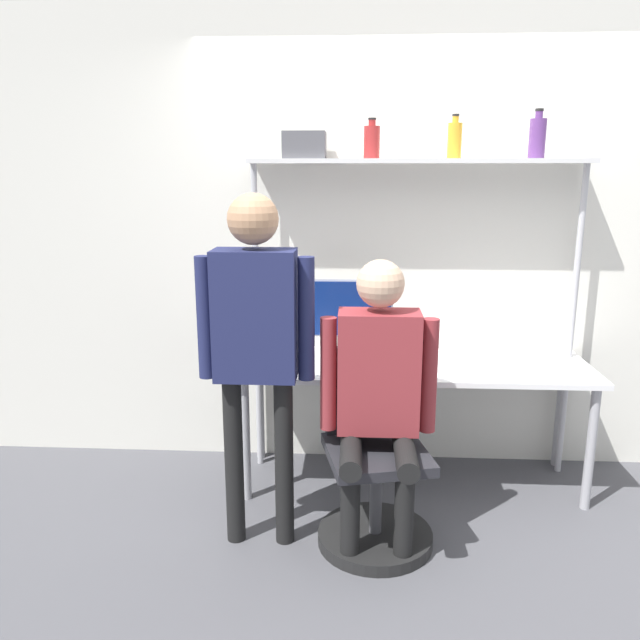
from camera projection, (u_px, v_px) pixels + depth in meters
name	position (u px, v px, depth m)	size (l,w,h in m)	color
ground_plane	(414.00, 511.00, 3.34)	(12.00, 12.00, 0.00)	#4C4C51
wall_back	(412.00, 244.00, 3.69)	(8.00, 0.06, 2.70)	silver
desk	(413.00, 375.00, 3.52)	(1.96, 0.63, 0.72)	white
shelf_unit	(416.00, 208.00, 3.47)	(1.86, 0.26, 1.84)	silver
monitor	(352.00, 313.00, 3.63)	(0.48, 0.18, 0.44)	#B7B7BC
laptop	(375.00, 357.00, 3.39)	(0.33, 0.25, 0.24)	silver
cell_phone	(424.00, 373.00, 3.32)	(0.07, 0.15, 0.01)	silver
office_chair	(374.00, 484.00, 3.03)	(0.56, 0.56, 0.94)	black
person_seated	(379.00, 383.00, 2.86)	(0.54, 0.47, 1.39)	black
person_standing	(256.00, 329.00, 2.83)	(0.54, 0.23, 1.68)	black
bottle_purple	(537.00, 137.00, 3.35)	(0.09, 0.09, 0.26)	#593372
bottle_red	(372.00, 141.00, 3.40)	(0.09, 0.09, 0.21)	maroon
bottle_amber	(455.00, 140.00, 3.38)	(0.08, 0.08, 0.23)	gold
storage_box	(305.00, 145.00, 3.43)	(0.23, 0.19, 0.15)	#4C4C51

